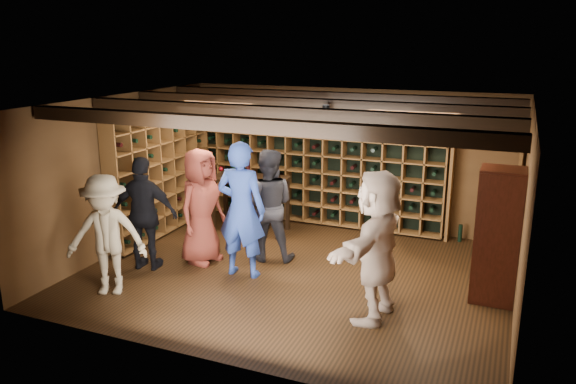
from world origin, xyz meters
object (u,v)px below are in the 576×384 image
at_px(display_cabinet, 497,238).
at_px(man_grey_suit, 268,205).
at_px(guest_beige, 377,246).
at_px(tasting_table, 250,184).
at_px(guest_khaki, 106,235).
at_px(guest_woman_black, 145,214).
at_px(guest_red_floral, 201,206).
at_px(man_blue_shirt, 241,210).

distance_m(display_cabinet, man_grey_suit, 3.33).
bearing_deg(display_cabinet, guest_beige, -141.19).
height_order(guest_beige, tasting_table, guest_beige).
bearing_deg(guest_khaki, guest_woman_black, 68.72).
xyz_separation_m(guest_khaki, guest_beige, (3.48, 0.68, 0.11)).
bearing_deg(guest_woman_black, man_grey_suit, -156.08).
xyz_separation_m(guest_woman_black, tasting_table, (0.68, 2.11, 0.01)).
distance_m(man_grey_suit, guest_woman_black, 1.83).
bearing_deg(guest_khaki, man_grey_suit, 29.19).
height_order(display_cabinet, man_grey_suit, display_cabinet).
bearing_deg(guest_red_floral, man_grey_suit, -52.14).
relative_size(guest_khaki, guest_beige, 0.88).
distance_m(guest_woman_black, guest_beige, 3.52).
relative_size(guest_woman_black, guest_beige, 0.91).
height_order(display_cabinet, tasting_table, display_cabinet).
xyz_separation_m(guest_red_floral, guest_beige, (2.89, -0.77, 0.05)).
distance_m(display_cabinet, guest_beige, 1.69).
bearing_deg(man_blue_shirt, tasting_table, -69.99).
bearing_deg(man_blue_shirt, guest_red_floral, -18.08).
bearing_deg(man_blue_shirt, guest_beige, 162.90).
distance_m(display_cabinet, guest_khaki, 5.11).
relative_size(man_grey_suit, guest_beige, 0.93).
height_order(man_grey_suit, tasting_table, man_grey_suit).
bearing_deg(guest_red_floral, man_blue_shirt, -96.16).
bearing_deg(guest_beige, guest_woman_black, -85.97).
bearing_deg(guest_beige, man_blue_shirt, -97.08).
bearing_deg(man_grey_suit, guest_beige, 130.52).
height_order(display_cabinet, guest_beige, guest_beige).
bearing_deg(guest_woman_black, guest_beige, 166.05).
relative_size(guest_red_floral, guest_beige, 0.95).
relative_size(display_cabinet, guest_woman_black, 1.03).
distance_m(guest_beige, tasting_table, 3.66).
height_order(man_grey_suit, guest_khaki, man_grey_suit).
bearing_deg(display_cabinet, guest_khaki, -160.06).
distance_m(man_blue_shirt, guest_beige, 2.16).
relative_size(man_blue_shirt, guest_beige, 1.05).
bearing_deg(guest_red_floral, display_cabinet, -76.62).
distance_m(display_cabinet, man_blue_shirt, 3.45).
bearing_deg(display_cabinet, guest_red_floral, -175.99).
xyz_separation_m(guest_red_floral, guest_woman_black, (-0.62, -0.55, -0.03)).
height_order(guest_woman_black, guest_beige, guest_beige).
relative_size(display_cabinet, guest_beige, 0.93).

